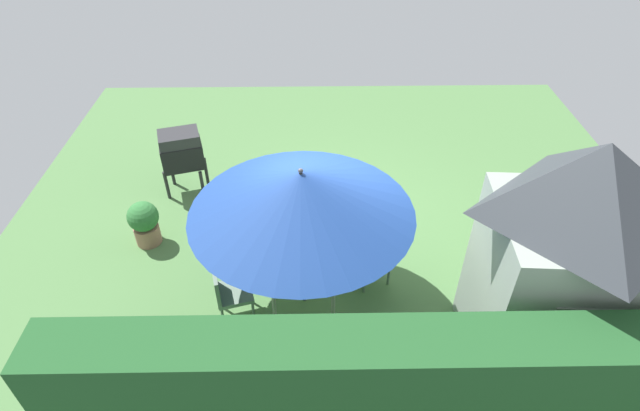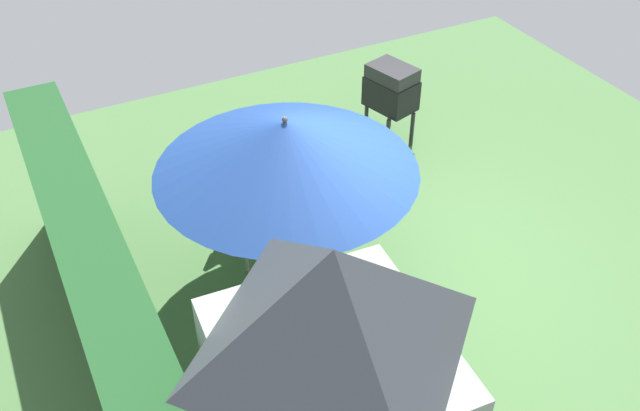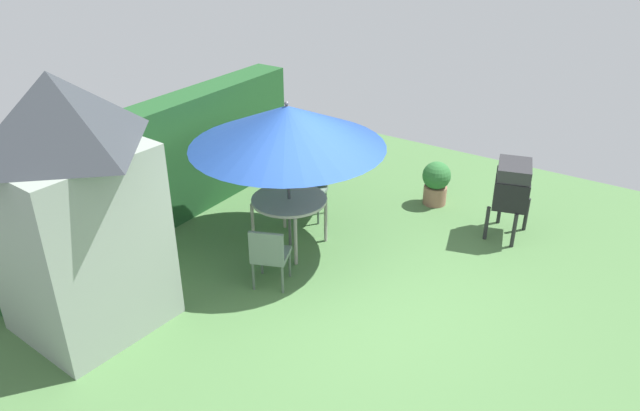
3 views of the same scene
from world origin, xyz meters
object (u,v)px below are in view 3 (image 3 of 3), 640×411
at_px(chair_near_shed, 269,253).
at_px(chair_far_side, 312,186).
at_px(garden_shed, 73,205).
at_px(patio_table, 289,203).
at_px(patio_umbrella, 287,126).
at_px(bbq_grill, 512,185).
at_px(potted_plant_by_shed, 436,182).

bearing_deg(chair_near_shed, chair_far_side, 18.96).
bearing_deg(garden_shed, chair_far_side, -10.07).
xyz_separation_m(garden_shed, patio_table, (2.81, -0.95, -0.89)).
distance_m(patio_umbrella, bbq_grill, 3.52).
bearing_deg(garden_shed, bbq_grill, -35.93).
bearing_deg(garden_shed, potted_plant_by_shed, -22.59).
xyz_separation_m(chair_far_side, potted_plant_by_shed, (1.49, -1.53, -0.11)).
bearing_deg(patio_umbrella, chair_far_side, 15.25).
relative_size(garden_shed, chair_near_shed, 3.49).
bearing_deg(garden_shed, patio_umbrella, -18.66).
xyz_separation_m(patio_table, chair_near_shed, (-1.03, -0.43, -0.19)).
xyz_separation_m(patio_umbrella, chair_near_shed, (-1.03, -0.43, -1.38)).
height_order(garden_shed, patio_table, garden_shed).
bearing_deg(potted_plant_by_shed, garden_shed, 157.41).
distance_m(garden_shed, chair_near_shed, 2.49).
xyz_separation_m(patio_table, bbq_grill, (2.11, -2.62, 0.14)).
height_order(patio_table, patio_umbrella, patio_umbrella).
bearing_deg(patio_table, bbq_grill, -51.09).
xyz_separation_m(garden_shed, chair_near_shed, (1.77, -1.37, -1.09)).
height_order(garden_shed, chair_far_side, garden_shed).
height_order(patio_umbrella, chair_near_shed, patio_umbrella).
bearing_deg(potted_plant_by_shed, chair_near_shed, 166.74).
xyz_separation_m(bbq_grill, chair_far_side, (-1.11, 2.89, -0.33)).
height_order(garden_shed, bbq_grill, garden_shed).
xyz_separation_m(garden_shed, bbq_grill, (4.92, -3.57, -0.76)).
height_order(patio_umbrella, potted_plant_by_shed, patio_umbrella).
distance_m(bbq_grill, chair_near_shed, 3.85).
height_order(patio_table, chair_near_shed, chair_near_shed).
height_order(bbq_grill, chair_far_side, bbq_grill).
relative_size(garden_shed, potted_plant_by_shed, 4.13).
relative_size(patio_umbrella, chair_far_side, 3.08).
bearing_deg(bbq_grill, garden_shed, 144.07).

